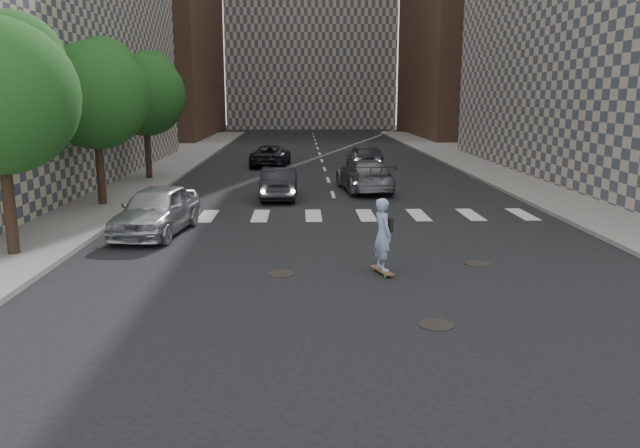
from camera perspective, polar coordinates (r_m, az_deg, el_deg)
The scene contains 16 objects.
ground at distance 14.92m, azimuth 4.00°, elevation -5.81°, with size 160.00×160.00×0.00m, color black.
sidewalk_left at distance 36.81m, azimuth -22.56°, elevation 3.97°, with size 13.00×80.00×0.15m, color gray.
sidewalk_right at distance 37.96m, azimuth 23.17°, elevation 4.13°, with size 13.00×80.00×0.15m, color gray.
tree_a at distance 19.03m, azimuth -27.11°, elevation 10.96°, with size 4.20×4.20×6.60m.
tree_b at distance 26.51m, azimuth -19.72°, elevation 11.42°, with size 4.20×4.20×6.60m.
tree_c at distance 34.22m, azimuth -15.61°, elevation 11.60°, with size 4.20×4.20×6.60m.
manhole_a at distance 12.76m, azimuth 10.57°, elevation -9.03°, with size 0.70×0.70×0.02m, color black.
manhole_b at distance 16.00m, azimuth -3.61°, elevation -4.55°, with size 0.70×0.70×0.02m, color black.
manhole_c at distance 17.43m, azimuth 14.21°, elevation -3.52°, with size 0.70×0.70×0.02m, color black.
skateboarder at distance 15.82m, azimuth 5.77°, elevation -0.96°, with size 0.63×1.01×1.96m.
silver_sedan at distance 21.04m, azimuth -14.73°, elevation 1.25°, with size 1.88×4.67×1.59m, color #BBBCC3.
traffic_car_a at distance 27.42m, azimuth -3.71°, elevation 3.78°, with size 1.47×4.22×1.39m, color black.
traffic_car_b at distance 29.59m, azimuth 4.11°, elevation 4.47°, with size 2.11×5.19×1.51m, color slate.
traffic_car_c at distance 39.98m, azimuth -4.51°, elevation 6.25°, with size 2.24×4.86×1.35m, color black.
traffic_car_d at distance 39.10m, azimuth 3.90°, elevation 6.22°, with size 1.73×4.29×1.46m, color #ABACB2.
traffic_car_e at distance 38.54m, azimuth 4.15°, elevation 6.05°, with size 1.43×4.09×1.35m, color black.
Camera 1 is at (-1.48, -14.14, 4.50)m, focal length 35.00 mm.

